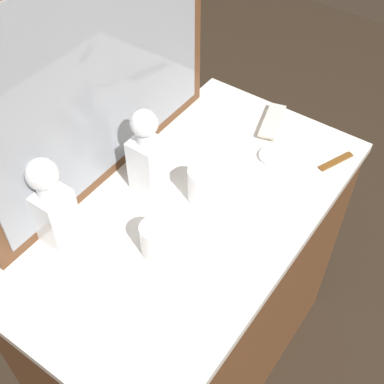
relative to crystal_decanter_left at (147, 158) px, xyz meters
name	(u,v)px	position (x,y,z in m)	size (l,w,h in m)	color
ground_plane	(192,359)	(-0.01, -0.16, -1.05)	(6.00, 6.00, 0.00)	#2D2319
dresser	(192,299)	(-0.01, -0.16, -0.58)	(1.10, 0.60, 0.94)	brown
dresser_mirror	(99,75)	(-0.01, 0.12, 0.23)	(0.87, 0.03, 0.67)	brown
crystal_decanter_left	(147,158)	(0.00, 0.00, 0.00)	(0.08, 0.08, 0.27)	white
crystal_decanter_rear	(52,208)	(-0.28, 0.08, 0.00)	(0.09, 0.09, 0.27)	white
crystal_tumbler_far_left	(202,185)	(0.05, -0.15, -0.06)	(0.08, 0.08, 0.11)	white
crystal_tumbler_rear	(156,240)	(-0.17, -0.16, -0.06)	(0.08, 0.08, 0.10)	white
silver_brush_center	(273,123)	(0.44, -0.16, -0.10)	(0.18, 0.10, 0.02)	#B7A88C
porcelain_dish	(272,156)	(0.30, -0.23, -0.10)	(0.08, 0.08, 0.01)	silver
tortoiseshell_comb	(336,161)	(0.40, -0.40, -0.10)	(0.12, 0.07, 0.01)	brown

